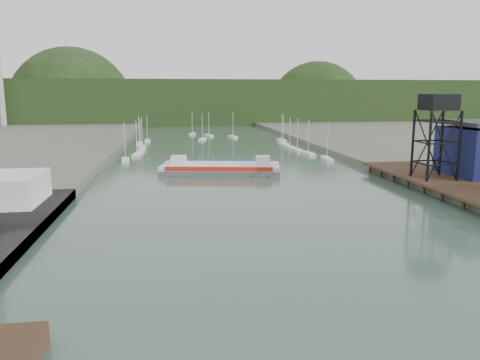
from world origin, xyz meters
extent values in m
cylinder|color=black|center=(31.00, 45.00, 0.80)|extent=(0.60, 0.60, 2.20)
cylinder|color=black|center=(32.00, 55.00, 8.65)|extent=(0.50, 0.50, 13.00)
cylinder|color=black|center=(38.00, 55.00, 8.65)|extent=(0.50, 0.50, 13.00)
cylinder|color=black|center=(32.00, 61.00, 8.65)|extent=(0.50, 0.50, 13.00)
cylinder|color=black|center=(38.00, 61.00, 8.65)|extent=(0.50, 0.50, 13.00)
cube|color=black|center=(35.00, 58.00, 16.65)|extent=(5.50, 5.50, 3.00)
cube|color=silver|center=(-27.54, 103.89, 0.35)|extent=(2.67, 7.65, 0.90)
cube|color=silver|center=(-25.28, 115.30, 0.35)|extent=(2.81, 7.67, 0.90)
cube|color=silver|center=(-24.71, 124.17, 0.35)|extent=(2.35, 7.59, 0.90)
cube|color=silver|center=(-24.81, 134.09, 0.35)|extent=(2.01, 7.50, 0.90)
cube|color=silver|center=(-26.64, 146.33, 0.35)|extent=(2.00, 7.50, 0.90)
cube|color=silver|center=(-24.32, 156.17, 0.35)|extent=(2.16, 7.54, 0.90)
cube|color=silver|center=(27.56, 99.03, 0.35)|extent=(2.53, 7.62, 0.90)
cube|color=silver|center=(25.46, 110.51, 0.35)|extent=(2.76, 7.67, 0.90)
cube|color=silver|center=(24.46, 119.29, 0.35)|extent=(2.22, 7.56, 0.90)
cube|color=silver|center=(24.27, 128.28, 0.35)|extent=(2.18, 7.54, 0.90)
cube|color=silver|center=(24.67, 139.38, 0.35)|extent=(2.46, 7.61, 0.90)
cube|color=silver|center=(26.78, 150.99, 0.35)|extent=(2.48, 7.61, 0.90)
cube|color=silver|center=(-3.16, 160.00, 0.35)|extent=(3.78, 7.76, 0.90)
cube|color=silver|center=(10.04, 168.00, 0.35)|extent=(3.31, 7.74, 0.90)
cube|color=silver|center=(0.66, 176.00, 0.35)|extent=(3.76, 7.76, 0.90)
cube|color=silver|center=(-6.11, 184.00, 0.35)|extent=(3.40, 7.74, 0.90)
cube|color=black|center=(0.00, 300.00, 12.00)|extent=(500.00, 120.00, 28.00)
sphere|color=black|center=(-80.00, 300.00, 8.00)|extent=(80.00, 80.00, 80.00)
sphere|color=black|center=(90.00, 310.00, 6.00)|extent=(70.00, 70.00, 70.00)
cube|color=#535356|center=(-3.78, 82.69, 0.55)|extent=(28.81, 15.59, 1.09)
cube|color=silver|center=(-3.78, 82.69, 1.53)|extent=(28.81, 15.59, 0.87)
cube|color=red|center=(-4.76, 77.26, 1.75)|extent=(23.68, 4.42, 0.98)
cube|color=#164097|center=(-2.80, 88.12, 1.75)|extent=(23.68, 4.42, 0.98)
cube|color=silver|center=(-13.46, 84.43, 2.84)|extent=(3.81, 3.81, 2.18)
cube|color=silver|center=(5.90, 80.94, 2.84)|extent=(3.81, 3.81, 2.18)
camera|label=1|loc=(-14.52, -24.70, 18.35)|focal=35.00mm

